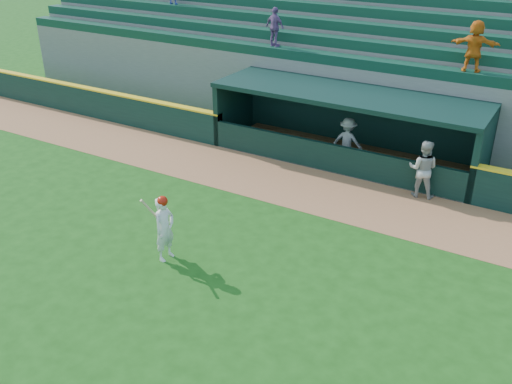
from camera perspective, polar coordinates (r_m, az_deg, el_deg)
ground at (r=14.60m, az=-3.24°, el=-6.99°), size 120.00×120.00×0.00m
warning_track at (r=18.31m, az=5.29°, el=0.33°), size 40.00×3.00×0.01m
field_wall_left at (r=26.42m, az=-17.83°, el=8.85°), size 15.50×0.30×1.20m
wall_stripe_left at (r=26.25m, az=-18.02°, el=10.16°), size 15.50×0.32×0.06m
dugout_player_front at (r=18.16m, az=16.35°, el=2.25°), size 0.97×0.80×1.83m
dugout_player_inside at (r=20.09m, az=9.14°, el=5.07°), size 1.09×0.66×1.64m
dugout at (r=20.44m, az=9.29°, el=7.04°), size 9.40×2.80×2.46m
stands at (r=24.30m, az=13.68°, el=12.32°), size 34.50×6.25×7.57m
batter_at_plate at (r=14.45m, az=-9.15°, el=-3.55°), size 0.57×0.76×1.79m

